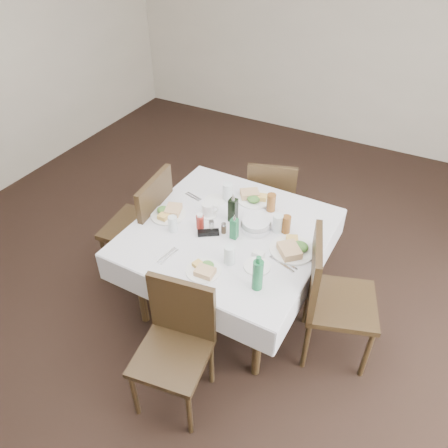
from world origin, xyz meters
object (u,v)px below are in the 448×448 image
at_px(dining_table, 229,239).
at_px(water_e, 278,223).
at_px(ketchup_bottle, 200,221).
at_px(oil_cruet_green, 234,228).
at_px(water_n, 228,192).
at_px(water_w, 173,224).
at_px(water_s, 229,255).
at_px(oil_cruet_dark, 233,209).
at_px(bread_basket, 256,225).
at_px(coffee_mug, 208,210).
at_px(chair_north, 271,197).
at_px(chair_south, 177,338).
at_px(chair_west, 145,222).
at_px(green_bottle, 258,274).
at_px(chair_east, 328,293).

distance_m(dining_table, water_e, 0.38).
bearing_deg(ketchup_bottle, water_e, 24.28).
bearing_deg(oil_cruet_green, water_n, 123.20).
relative_size(water_w, oil_cruet_green, 0.58).
height_order(water_s, oil_cruet_dark, oil_cruet_dark).
height_order(bread_basket, coffee_mug, coffee_mug).
height_order(chair_north, oil_cruet_green, oil_cruet_green).
xyz_separation_m(chair_south, water_s, (0.09, 0.53, 0.31)).
bearing_deg(coffee_mug, dining_table, -21.33).
bearing_deg(chair_south, coffee_mug, 107.57).
bearing_deg(ketchup_bottle, chair_west, 174.55).
relative_size(dining_table, chair_south, 1.50).
distance_m(oil_cruet_green, ketchup_bottle, 0.27).
relative_size(chair_north, green_bottle, 3.50).
bearing_deg(water_n, coffee_mug, -98.50).
distance_m(chair_south, oil_cruet_green, 0.84).
relative_size(water_e, water_w, 1.13).
relative_size(chair_south, ketchup_bottle, 7.45).
bearing_deg(chair_east, dining_table, 175.44).
xyz_separation_m(chair_south, water_n, (-0.25, 1.16, 0.31)).
bearing_deg(coffee_mug, bread_basket, 2.69).
xyz_separation_m(chair_north, water_n, (-0.16, -0.55, 0.33)).
bearing_deg(water_e, ketchup_bottle, -155.72).
distance_m(dining_table, ketchup_bottle, 0.25).
xyz_separation_m(water_w, bread_basket, (0.52, 0.29, -0.02)).
bearing_deg(water_e, oil_cruet_green, -138.50).
bearing_deg(water_n, water_e, -19.74).
xyz_separation_m(chair_west, water_n, (0.56, 0.35, 0.26)).
bearing_deg(chair_north, chair_south, -86.85).
height_order(water_e, water_w, water_e).
height_order(ketchup_bottle, green_bottle, green_bottle).
distance_m(dining_table, green_bottle, 0.62).
distance_m(water_s, water_w, 0.52).
bearing_deg(ketchup_bottle, chair_east, 0.48).
xyz_separation_m(chair_south, chair_east, (0.72, 0.76, 0.05)).
xyz_separation_m(water_w, green_bottle, (0.76, -0.23, 0.05)).
relative_size(bread_basket, oil_cruet_green, 1.09).
distance_m(chair_west, water_s, 0.98).
relative_size(oil_cruet_dark, oil_cruet_green, 1.18).
xyz_separation_m(chair_west, water_s, (0.91, -0.28, 0.25)).
height_order(bread_basket, oil_cruet_green, oil_cruet_green).
relative_size(chair_east, water_s, 7.38).
distance_m(bread_basket, coffee_mug, 0.39).
xyz_separation_m(oil_cruet_dark, ketchup_bottle, (-0.17, -0.19, -0.05)).
bearing_deg(dining_table, chair_north, 91.86).
xyz_separation_m(dining_table, ketchup_bottle, (-0.20, -0.07, 0.14)).
relative_size(dining_table, water_w, 11.50).
xyz_separation_m(coffee_mug, green_bottle, (0.63, -0.50, 0.07)).
bearing_deg(chair_south, chair_east, 46.49).
relative_size(water_e, coffee_mug, 0.92).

